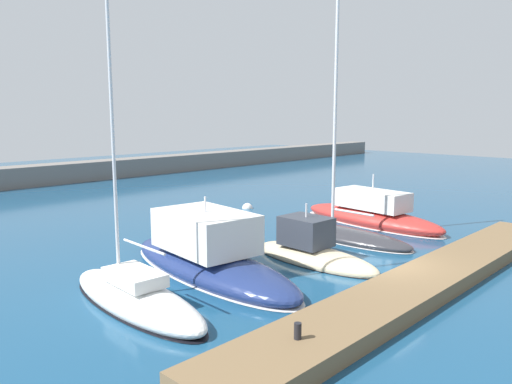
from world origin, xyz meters
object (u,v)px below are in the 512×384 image
Objects in this scene: sailboat_white_nearest at (135,297)px; motorboat_navy_second at (208,256)px; sailboat_charcoal_fourth at (344,234)px; dock_bollard at (298,331)px; mooring_buoy_white at (247,208)px; motorboat_red_fifth at (371,214)px; motorboat_sand_third at (313,253)px.

sailboat_white_nearest reaches higher than motorboat_navy_second.
sailboat_white_nearest is 1.33× the size of motorboat_navy_second.
sailboat_charcoal_fourth is 28.87× the size of dock_bollard.
dock_bollard reaches higher than mooring_buoy_white.
motorboat_red_fifth is 13.53× the size of mooring_buoy_white.
mooring_buoy_white is (10.97, 8.65, -0.68)m from motorboat_navy_second.
motorboat_navy_second is at bearing -72.54° from sailboat_white_nearest.
sailboat_white_nearest is at bearing -147.19° from mooring_buoy_white.
sailboat_white_nearest is 1.13× the size of sailboat_charcoal_fourth.
mooring_buoy_white is (2.53, 9.55, -0.29)m from sailboat_charcoal_fourth.
motorboat_sand_third reaches higher than mooring_buoy_white.
sailboat_charcoal_fourth reaches higher than mooring_buoy_white.
sailboat_white_nearest is 8.38m from motorboat_sand_third.
mooring_buoy_white is (15.06, 9.71, -0.34)m from sailboat_white_nearest.
sailboat_charcoal_fourth is (4.22, 1.19, -0.08)m from motorboat_sand_third.
sailboat_white_nearest reaches higher than sailboat_charcoal_fourth.
sailboat_white_nearest is at bearing 111.09° from motorboat_navy_second.
motorboat_sand_third is 9.16× the size of mooring_buoy_white.
motorboat_red_fifth reaches higher than dock_bollard.
dock_bollard is at bearing 163.18° from motorboat_navy_second.
motorboat_sand_third is at bearing 110.54° from motorboat_red_fifth.
motorboat_sand_third is 14.98× the size of dock_bollard.
dock_bollard is at bearing 127.02° from motorboat_sand_third.
mooring_buoy_white is at bearing 16.36° from motorboat_red_fifth.
motorboat_navy_second is 4.72m from motorboat_sand_third.
sailboat_charcoal_fourth reaches higher than motorboat_navy_second.
motorboat_sand_third is at bearing 107.74° from sailboat_charcoal_fourth.
motorboat_red_fifth is (4.07, 0.92, 0.28)m from sailboat_charcoal_fourth.
motorboat_navy_second is 24.55× the size of dock_bollard.
sailboat_charcoal_fourth is at bearing 108.96° from motorboat_red_fifth.
motorboat_sand_third is (8.31, -1.04, 0.02)m from sailboat_white_nearest.
motorboat_red_fifth is at bearing -73.74° from motorboat_sand_third.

